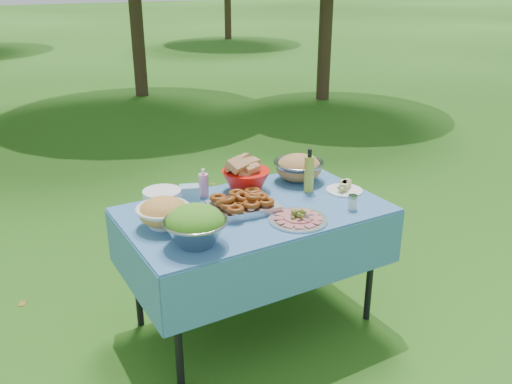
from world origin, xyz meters
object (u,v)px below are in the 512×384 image
salad_bowl (195,225)px  pasta_bowl_steel (299,167)px  picnic_table (254,267)px  charcuterie_platter (298,214)px  bread_bowl (246,175)px  plate_stack (162,199)px  oil_bottle (309,170)px

salad_bowl → pasta_bowl_steel: bearing=27.9°
picnic_table → charcuterie_platter: size_ratio=4.57×
bread_bowl → salad_bowl: bearing=-137.8°
salad_bowl → bread_bowl: size_ratio=1.06×
bread_bowl → charcuterie_platter: 0.53m
bread_bowl → charcuterie_platter: size_ratio=0.92×
plate_stack → oil_bottle: size_ratio=0.81×
plate_stack → charcuterie_platter: size_ratio=0.68×
pasta_bowl_steel → charcuterie_platter: bearing=-124.2°
bread_bowl → picnic_table: bearing=-109.4°
picnic_table → charcuterie_platter: (0.12, -0.26, 0.42)m
bread_bowl → oil_bottle: oil_bottle is taller
pasta_bowl_steel → oil_bottle: 0.21m
charcuterie_platter → oil_bottle: 0.45m
salad_bowl → bread_bowl: salad_bowl is taller
plate_stack → oil_bottle: oil_bottle is taller
picnic_table → salad_bowl: (-0.46, -0.24, 0.48)m
plate_stack → bread_bowl: 0.54m
picnic_table → charcuterie_platter: bearing=-64.5°
picnic_table → salad_bowl: 0.71m
oil_bottle → plate_stack: bearing=166.8°
bread_bowl → pasta_bowl_steel: size_ratio=0.93×
charcuterie_platter → bread_bowl: bearing=92.9°
salad_bowl → charcuterie_platter: bearing=-2.0°
plate_stack → charcuterie_platter: bearing=-42.9°
salad_bowl → charcuterie_platter: 0.59m
charcuterie_platter → oil_bottle: oil_bottle is taller
charcuterie_platter → oil_bottle: (0.30, 0.32, 0.10)m
oil_bottle → charcuterie_platter: bearing=-132.2°
pasta_bowl_steel → bread_bowl: bearing=178.4°
salad_bowl → plate_stack: bearing=87.8°
bread_bowl → oil_bottle: bearing=-32.5°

